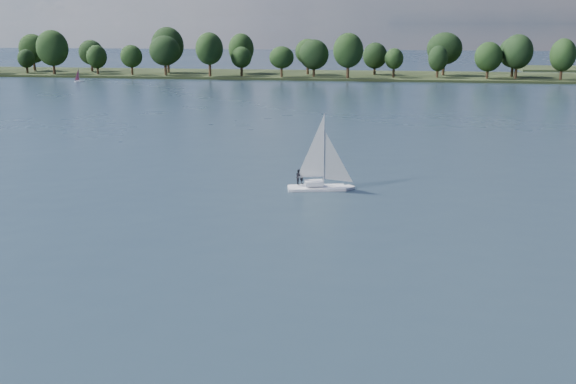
{
  "coord_description": "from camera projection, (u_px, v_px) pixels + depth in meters",
  "views": [
    {
      "loc": [
        -3.39,
        -17.42,
        18.0
      ],
      "look_at": [
        -11.96,
        40.88,
        2.5
      ],
      "focal_mm": 40.0,
      "sensor_mm": 36.0,
      "label": 1
    }
  ],
  "objects": [
    {
      "name": "ground",
      "position": [
        400.0,
        126.0,
        116.45
      ],
      "size": [
        700.0,
        700.0,
        0.0
      ],
      "primitive_type": "plane",
      "color": "#233342",
      "rests_on": "ground"
    },
    {
      "name": "treeline",
      "position": [
        361.0,
        54.0,
        219.43
      ],
      "size": [
        561.83,
        74.0,
        17.93
      ],
      "color": "black",
      "rests_on": "ground"
    },
    {
      "name": "far_shore",
      "position": [
        393.0,
        77.0,
        223.61
      ],
      "size": [
        660.0,
        40.0,
        1.5
      ],
      "primitive_type": "cube",
      "color": "black",
      "rests_on": "ground"
    },
    {
      "name": "dinghy_pink",
      "position": [
        79.0,
        79.0,
        204.44
      ],
      "size": [
        2.74,
        2.72,
        4.43
      ],
      "rotation": [
        0.0,
        0.0,
        0.77
      ],
      "color": "silver",
      "rests_on": "ground"
    },
    {
      "name": "sailboat",
      "position": [
        317.0,
        168.0,
        71.11
      ],
      "size": [
        7.08,
        3.4,
        8.98
      ],
      "rotation": [
        0.0,
        0.0,
        0.23
      ],
      "color": "white",
      "rests_on": "ground"
    }
  ]
}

